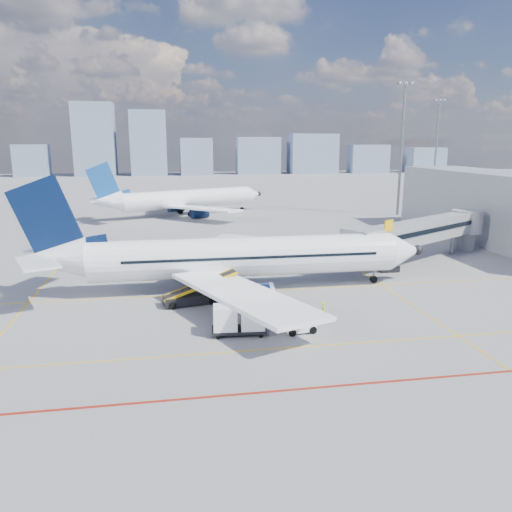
{
  "coord_description": "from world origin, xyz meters",
  "views": [
    {
      "loc": [
        -7.03,
        -38.05,
        14.22
      ],
      "look_at": [
        0.64,
        5.98,
        4.0
      ],
      "focal_mm": 35.0,
      "sensor_mm": 36.0,
      "label": 1
    }
  ],
  "objects_px": {
    "belt_loader": "(192,296)",
    "ramp_worker": "(323,311)",
    "second_aircraft": "(182,199)",
    "baggage_tug": "(298,323)",
    "cargo_dolly": "(239,319)",
    "main_aircraft": "(228,258)"
  },
  "relations": [
    {
      "from": "main_aircraft",
      "to": "belt_loader",
      "type": "height_order",
      "value": "main_aircraft"
    },
    {
      "from": "baggage_tug",
      "to": "cargo_dolly",
      "type": "bearing_deg",
      "value": 167.47
    },
    {
      "from": "main_aircraft",
      "to": "belt_loader",
      "type": "relative_size",
      "value": 5.75
    },
    {
      "from": "ramp_worker",
      "to": "main_aircraft",
      "type": "bearing_deg",
      "value": 37.3
    },
    {
      "from": "second_aircraft",
      "to": "belt_loader",
      "type": "bearing_deg",
      "value": -114.48
    },
    {
      "from": "baggage_tug",
      "to": "ramp_worker",
      "type": "height_order",
      "value": "baggage_tug"
    },
    {
      "from": "baggage_tug",
      "to": "cargo_dolly",
      "type": "distance_m",
      "value": 4.55
    },
    {
      "from": "second_aircraft",
      "to": "belt_loader",
      "type": "xyz_separation_m",
      "value": [
        -0.72,
        -56.14,
        -2.5
      ]
    },
    {
      "from": "second_aircraft",
      "to": "ramp_worker",
      "type": "relative_size",
      "value": 22.22
    },
    {
      "from": "baggage_tug",
      "to": "cargo_dolly",
      "type": "relative_size",
      "value": 0.58
    },
    {
      "from": "main_aircraft",
      "to": "baggage_tug",
      "type": "relative_size",
      "value": 16.17
    },
    {
      "from": "cargo_dolly",
      "to": "belt_loader",
      "type": "relative_size",
      "value": 0.61
    },
    {
      "from": "belt_loader",
      "to": "main_aircraft",
      "type": "bearing_deg",
      "value": 34.37
    },
    {
      "from": "belt_loader",
      "to": "ramp_worker",
      "type": "distance_m",
      "value": 11.99
    },
    {
      "from": "second_aircraft",
      "to": "cargo_dolly",
      "type": "relative_size",
      "value": 8.26
    },
    {
      "from": "main_aircraft",
      "to": "cargo_dolly",
      "type": "relative_size",
      "value": 9.42
    },
    {
      "from": "cargo_dolly",
      "to": "ramp_worker",
      "type": "relative_size",
      "value": 2.69
    },
    {
      "from": "ramp_worker",
      "to": "second_aircraft",
      "type": "bearing_deg",
      "value": 12.61
    },
    {
      "from": "main_aircraft",
      "to": "second_aircraft",
      "type": "height_order",
      "value": "main_aircraft"
    },
    {
      "from": "baggage_tug",
      "to": "belt_loader",
      "type": "bearing_deg",
      "value": 125.18
    },
    {
      "from": "second_aircraft",
      "to": "belt_loader",
      "type": "height_order",
      "value": "second_aircraft"
    },
    {
      "from": "belt_loader",
      "to": "ramp_worker",
      "type": "bearing_deg",
      "value": -42.15
    }
  ]
}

